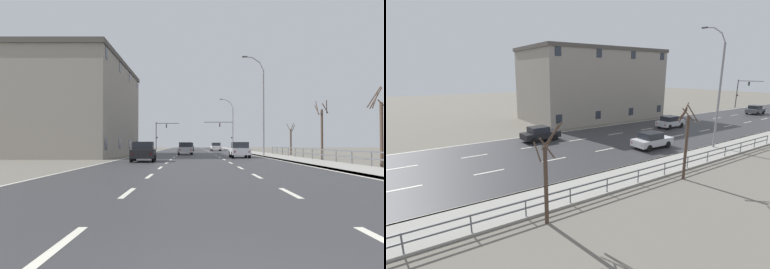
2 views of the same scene
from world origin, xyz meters
The scene contains 12 objects.
ground_plane centered at (0.00, 48.00, -0.06)m, with size 160.00×160.00×0.12m.
road_asphalt_strip centered at (0.00, 60.00, 0.01)m, with size 14.00×120.00×0.03m.
guardrail centered at (9.85, 25.74, 0.71)m, with size 0.07×36.45×1.00m.
street_lamp_midground centered at (7.46, 38.20, 5.58)m, with size 2.48×0.24×11.39m.
traffic_signal_left centered at (-7.03, 72.33, 3.83)m, with size 4.82×0.36×5.82m.
car_near_left centered at (-4.27, 25.45, 0.80)m, with size 2.02×4.19×1.57m.
car_distant centered at (4.24, 33.27, 0.80)m, with size 1.89×4.13×1.57m.
car_far_right centered at (-1.10, 65.83, 0.80)m, with size 1.96×4.16×1.57m.
car_mid_centre centered at (-1.36, 43.07, 0.80)m, with size 1.98×4.17×1.57m.
brick_building centered at (-14.05, 39.45, 5.40)m, with size 11.74×21.66×10.79m.
bare_tree_near centered at (10.80, 18.67, 2.31)m, with size 1.12×1.17×4.97m.
bare_tree_mid centered at (10.91, 28.96, 2.55)m, with size 1.06×1.05×5.21m.
Camera 2 is at (21.56, 13.39, 7.10)m, focal length 25.31 mm.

